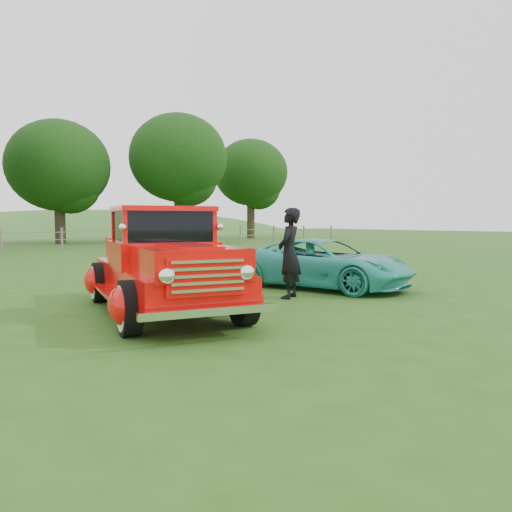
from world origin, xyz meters
TOP-DOWN VIEW (x-y plane):
  - ground at (0.00, 0.00)m, footprint 140.00×140.00m
  - fence_line at (0.00, 22.00)m, footprint 48.00×0.12m
  - tree_near_east at (5.00, 29.00)m, footprint 6.80×6.80m
  - tree_mid_east at (13.00, 27.00)m, footprint 7.20×7.20m
  - tree_far_east at (22.00, 30.00)m, footprint 6.60×6.60m
  - red_pickup at (-1.41, 1.71)m, footprint 3.05×5.25m
  - teal_sedan at (2.95, 2.22)m, footprint 2.89×4.43m
  - man at (1.32, 1.59)m, footprint 0.79×0.71m

SIDE VIEW (x-z plane):
  - ground at x=0.00m, z-range 0.00..0.00m
  - teal_sedan at x=2.95m, z-range 0.00..1.13m
  - fence_line at x=0.00m, z-range 0.00..1.20m
  - red_pickup at x=-1.41m, z-range -0.09..1.69m
  - man at x=1.32m, z-range 0.00..1.81m
  - tree_near_east at x=5.00m, z-range 1.08..9.41m
  - tree_far_east at x=22.00m, z-range 1.43..10.29m
  - tree_mid_east at x=13.00m, z-range 1.45..10.89m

